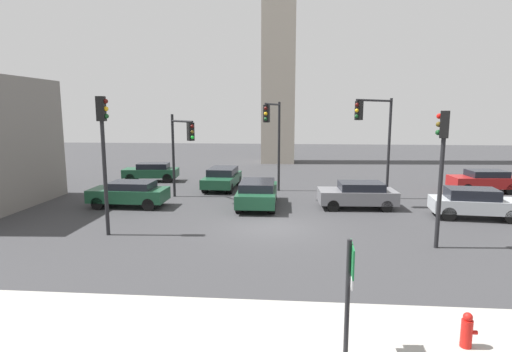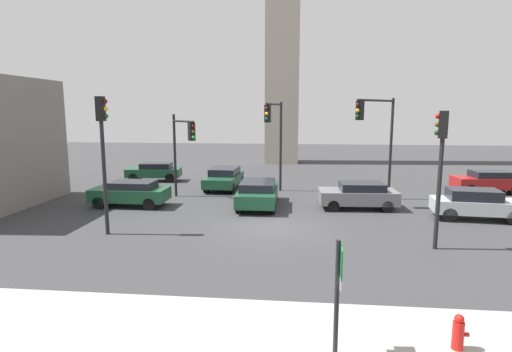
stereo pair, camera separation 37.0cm
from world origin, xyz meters
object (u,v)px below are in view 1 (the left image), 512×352
Objects in this scene: traffic_light_2 at (182,142)px; car_0 at (152,172)px; fire_hydrant at (467,331)px; car_1 at (484,180)px; car_4 at (129,193)px; car_6 at (222,178)px; traffic_light_0 at (273,129)px; car_3 at (257,193)px; traffic_light_3 at (376,128)px; car_5 at (358,194)px; direction_sign at (349,284)px; traffic_light_4 at (103,141)px; car_2 at (474,203)px; traffic_light_1 at (442,154)px.

car_0 is at bearing 172.55° from traffic_light_2.
car_1 reaches higher than fire_hydrant.
car_6 is at bearing -125.74° from car_4.
traffic_light_0 is 4.73m from car_3.
traffic_light_2 is 4.93m from car_6.
car_4 is (-7.72, -3.87, -3.38)m from traffic_light_0.
traffic_light_3 is 1.45× the size of car_0.
car_3 is 5.43m from car_5.
traffic_light_2 reaches higher than car_0.
car_5 is (2.44, 14.01, -0.96)m from direction_sign.
traffic_light_4 is 1.38× the size of car_2.
car_1 is (13.52, 1.95, -3.36)m from traffic_light_0.
traffic_light_2 is at bearing -141.14° from car_4.
car_2 is at bearing -99.51° from car_3.
car_1 is at bearing 92.99° from car_6.
direction_sign is at bearing -168.56° from car_3.
car_0 is at bearing -9.50° from car_1.
traffic_light_3 is 1.03× the size of traffic_light_4.
traffic_light_2 is 10.38m from car_5.
traffic_light_1 is 10.13m from car_3.
traffic_light_3 is (11.04, 0.26, 0.81)m from traffic_light_2.
car_0 is at bearing 96.47° from traffic_light_4.
car_6 reaches higher than car_4.
traffic_light_3 is 9.21m from car_1.
car_1 is 0.87× the size of car_3.
car_2 is 0.92× the size of car_6.
traffic_light_4 is 1.39× the size of car_5.
direction_sign is 0.50× the size of traffic_light_2.
traffic_light_3 reaches higher than traffic_light_0.
traffic_light_3 is 3.98m from car_5.
traffic_light_4 is (-13.29, 0.55, 0.37)m from traffic_light_1.
car_5 is 0.91× the size of car_6.
direction_sign is 0.43× the size of traffic_light_4.
traffic_light_1 is at bearing 63.63° from direction_sign.
car_2 reaches higher than car_0.
traffic_light_0 is 6.61m from car_5.
traffic_light_1 is 7.94m from traffic_light_3.
car_6 reaches higher than car_0.
traffic_light_2 is 15.78m from car_2.
traffic_light_0 is (-2.27, 17.19, 2.42)m from direction_sign.
fire_hydrant is 0.19× the size of car_2.
car_0 reaches higher than fire_hydrant.
direction_sign reaches higher than car_5.
traffic_light_1 is at bearing 133.74° from car_0.
traffic_light_0 is 17.76m from fire_hydrant.
traffic_light_4 reaches higher than fire_hydrant.
car_2 is at bearing 159.48° from car_5.
traffic_light_3 reaches higher than car_1.
traffic_light_1 is (4.40, 7.66, 1.92)m from direction_sign.
direction_sign is at bearing -169.06° from fire_hydrant.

